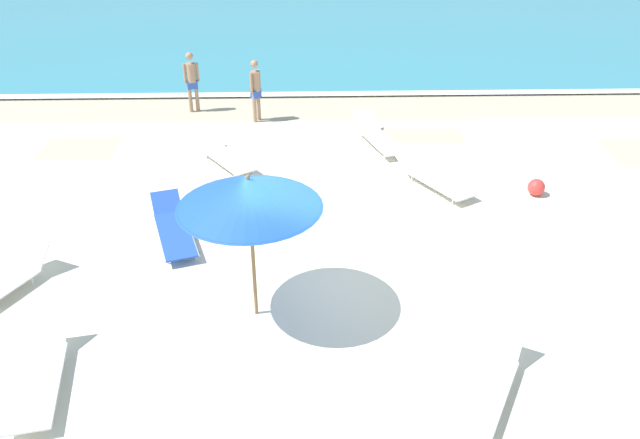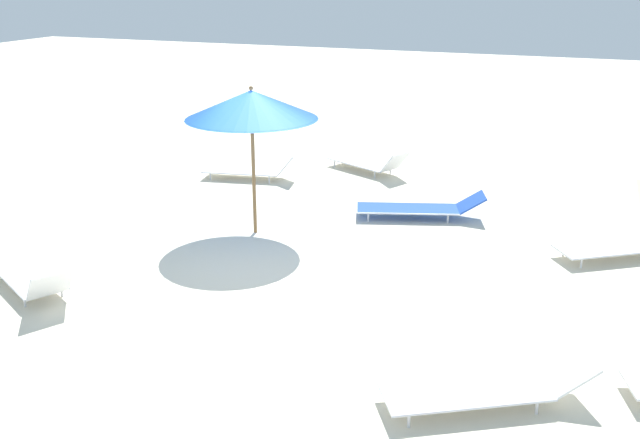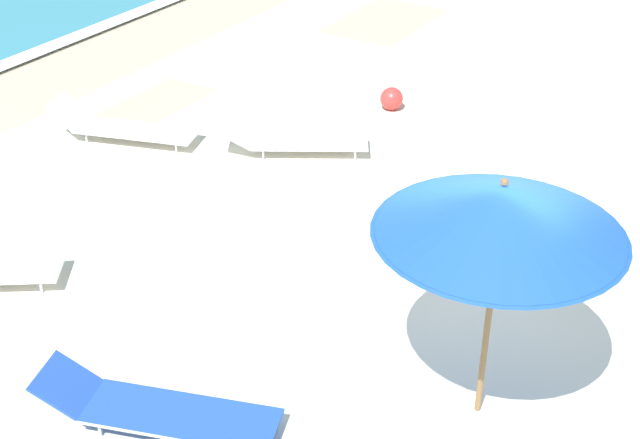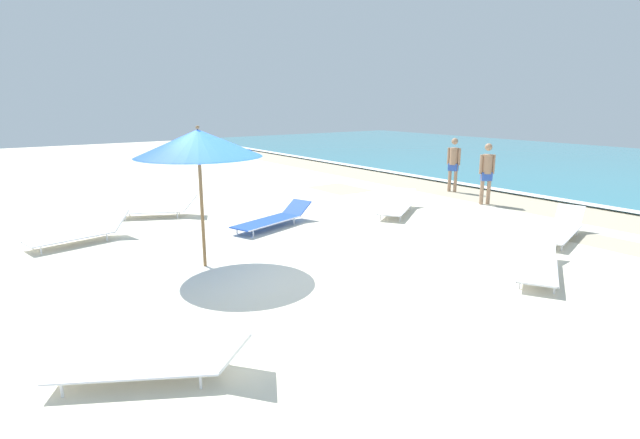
{
  "view_description": "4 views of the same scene",
  "coord_description": "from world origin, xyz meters",
  "px_view_note": "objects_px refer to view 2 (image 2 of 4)",
  "views": [
    {
      "loc": [
        -0.33,
        -8.82,
        6.45
      ],
      "look_at": [
        -0.06,
        0.98,
        0.84
      ],
      "focal_mm": 35.0,
      "sensor_mm": 36.0,
      "label": 1
    },
    {
      "loc": [
        9.26,
        4.63,
        4.35
      ],
      "look_at": [
        -0.03,
        1.01,
        0.82
      ],
      "focal_mm": 40.0,
      "sensor_mm": 36.0,
      "label": 2
    },
    {
      "loc": [
        -7.48,
        -2.72,
        5.98
      ],
      "look_at": [
        -0.25,
        1.7,
        0.96
      ],
      "focal_mm": 50.0,
      "sensor_mm": 36.0,
      "label": 3
    },
    {
      "loc": [
        7.14,
        -3.98,
        2.96
      ],
      "look_at": [
        -0.29,
        1.33,
        0.77
      ],
      "focal_mm": 28.0,
      "sensor_mm": 36.0,
      "label": 4
    }
  ],
  "objects_px": {
    "sun_lounger_mid_beach_pair_a": "(487,387)",
    "sun_lounger_near_water_left": "(420,207)",
    "sun_lounger_under_umbrella": "(369,163)",
    "sun_lounger_mid_beach_solo": "(252,169)",
    "sun_lounger_mid_beach_pair_b": "(626,245)",
    "beach_umbrella": "(251,105)",
    "sun_lounger_near_water_right": "(31,276)"
  },
  "relations": [
    {
      "from": "sun_lounger_mid_beach_solo",
      "to": "sun_lounger_mid_beach_pair_b",
      "type": "relative_size",
      "value": 0.96
    },
    {
      "from": "sun_lounger_under_umbrella",
      "to": "sun_lounger_mid_beach_pair_b",
      "type": "xyz_separation_m",
      "value": [
        3.26,
        5.3,
        -0.02
      ]
    },
    {
      "from": "sun_lounger_mid_beach_pair_b",
      "to": "beach_umbrella",
      "type": "bearing_deg",
      "value": -113.52
    },
    {
      "from": "sun_lounger_near_water_left",
      "to": "sun_lounger_mid_beach_pair_a",
      "type": "bearing_deg",
      "value": 2.32
    },
    {
      "from": "sun_lounger_mid_beach_pair_a",
      "to": "sun_lounger_near_water_left",
      "type": "bearing_deg",
      "value": 169.71
    },
    {
      "from": "sun_lounger_near_water_right",
      "to": "sun_lounger_mid_beach_pair_b",
      "type": "height_order",
      "value": "sun_lounger_near_water_right"
    },
    {
      "from": "sun_lounger_mid_beach_pair_b",
      "to": "sun_lounger_under_umbrella",
      "type": "bearing_deg",
      "value": -155.92
    },
    {
      "from": "sun_lounger_near_water_left",
      "to": "sun_lounger_mid_beach_pair_b",
      "type": "bearing_deg",
      "value": 61.41
    },
    {
      "from": "sun_lounger_near_water_right",
      "to": "sun_lounger_mid_beach_solo",
      "type": "bearing_deg",
      "value": -154.34
    },
    {
      "from": "beach_umbrella",
      "to": "sun_lounger_mid_beach_pair_b",
      "type": "height_order",
      "value": "beach_umbrella"
    },
    {
      "from": "beach_umbrella",
      "to": "sun_lounger_mid_beach_pair_b",
      "type": "relative_size",
      "value": 1.15
    },
    {
      "from": "beach_umbrella",
      "to": "sun_lounger_mid_beach_solo",
      "type": "bearing_deg",
      "value": -152.77
    },
    {
      "from": "sun_lounger_near_water_right",
      "to": "sun_lounger_mid_beach_pair_b",
      "type": "distance_m",
      "value": 9.05
    },
    {
      "from": "sun_lounger_near_water_right",
      "to": "sun_lounger_under_umbrella",
      "type": "bearing_deg",
      "value": -169.41
    },
    {
      "from": "sun_lounger_mid_beach_solo",
      "to": "sun_lounger_mid_beach_pair_a",
      "type": "xyz_separation_m",
      "value": [
        6.75,
        6.09,
        -0.02
      ]
    },
    {
      "from": "beach_umbrella",
      "to": "sun_lounger_near_water_left",
      "type": "xyz_separation_m",
      "value": [
        -1.78,
        2.49,
        -2.02
      ]
    },
    {
      "from": "sun_lounger_mid_beach_solo",
      "to": "sun_lounger_mid_beach_pair_a",
      "type": "distance_m",
      "value": 9.09
    },
    {
      "from": "sun_lounger_near_water_right",
      "to": "sun_lounger_mid_beach_solo",
      "type": "relative_size",
      "value": 1.02
    },
    {
      "from": "sun_lounger_under_umbrella",
      "to": "sun_lounger_mid_beach_solo",
      "type": "bearing_deg",
      "value": -31.25
    },
    {
      "from": "sun_lounger_mid_beach_pair_b",
      "to": "sun_lounger_mid_beach_solo",
      "type": "bearing_deg",
      "value": -138.03
    },
    {
      "from": "beach_umbrella",
      "to": "sun_lounger_under_umbrella",
      "type": "relative_size",
      "value": 1.24
    },
    {
      "from": "sun_lounger_mid_beach_pair_b",
      "to": "sun_lounger_mid_beach_pair_a",
      "type": "bearing_deg",
      "value": -50.38
    },
    {
      "from": "sun_lounger_mid_beach_solo",
      "to": "beach_umbrella",
      "type": "bearing_deg",
      "value": 16.24
    },
    {
      "from": "sun_lounger_under_umbrella",
      "to": "sun_lounger_near_water_left",
      "type": "distance_m",
      "value": 3.18
    },
    {
      "from": "sun_lounger_mid_beach_pair_b",
      "to": "sun_lounger_near_water_right",
      "type": "bearing_deg",
      "value": -95.05
    },
    {
      "from": "beach_umbrella",
      "to": "sun_lounger_near_water_right",
      "type": "relative_size",
      "value": 1.17
    },
    {
      "from": "sun_lounger_under_umbrella",
      "to": "sun_lounger_near_water_left",
      "type": "bearing_deg",
      "value": 60.45
    },
    {
      "from": "sun_lounger_near_water_right",
      "to": "beach_umbrella",
      "type": "bearing_deg",
      "value": 178.95
    },
    {
      "from": "sun_lounger_under_umbrella",
      "to": "sun_lounger_mid_beach_pair_a",
      "type": "height_order",
      "value": "sun_lounger_under_umbrella"
    },
    {
      "from": "beach_umbrella",
      "to": "sun_lounger_mid_beach_pair_b",
      "type": "distance_m",
      "value": 6.41
    },
    {
      "from": "sun_lounger_under_umbrella",
      "to": "sun_lounger_mid_beach_pair_a",
      "type": "bearing_deg",
      "value": 51.17
    },
    {
      "from": "sun_lounger_near_water_left",
      "to": "sun_lounger_mid_beach_pair_b",
      "type": "xyz_separation_m",
      "value": [
        0.64,
        3.49,
        0.0
      ]
    }
  ]
}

